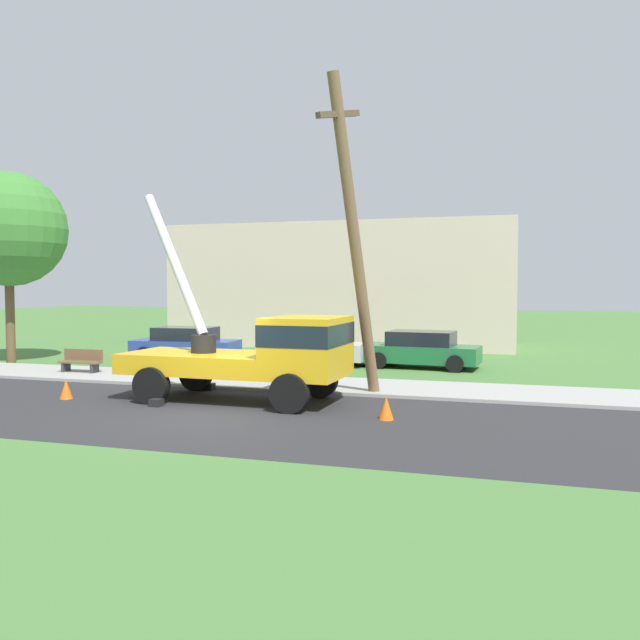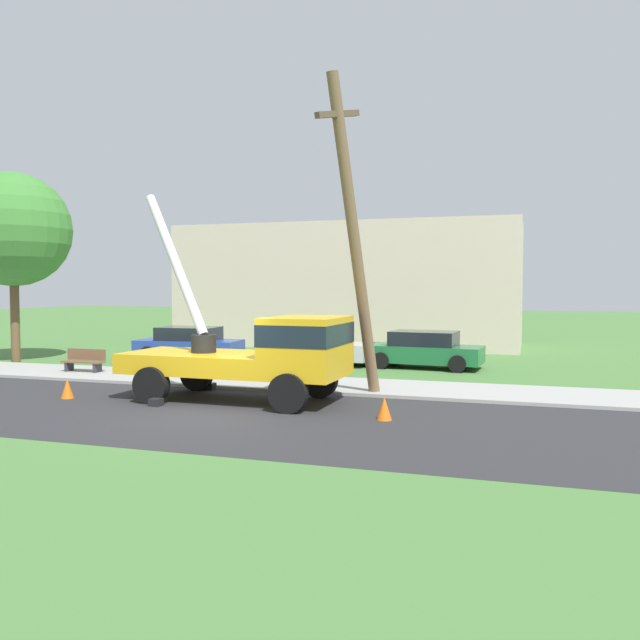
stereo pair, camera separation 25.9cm
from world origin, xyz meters
The scene contains 13 objects.
ground_plane centered at (0.00, 12.00, 0.00)m, with size 120.00×120.00×0.00m, color #477538.
road_asphalt centered at (0.00, 0.00, 0.00)m, with size 80.00×7.12×0.01m, color #2B2B2D.
sidewalk_strip centered at (0.00, 5.10, 0.05)m, with size 80.00×3.09×0.10m, color #9E9E99.
utility_truck centered at (0.63, 1.95, 1.41)m, with size 6.76×3.21×5.98m.
leaning_utility_pole centered at (2.89, 3.13, 4.54)m, with size 1.24×2.76×8.84m.
traffic_cone_ahead centered at (4.31, 0.63, 0.28)m, with size 0.36×0.36×0.56m, color orange.
traffic_cone_behind centered at (-4.83, 0.81, 0.28)m, with size 0.36×0.36×0.56m, color orange.
parked_sedan_blue centered at (-6.23, 10.21, 0.71)m, with size 4.52×2.24×1.42m.
parked_sedan_silver centered at (-0.62, 10.60, 0.71)m, with size 4.48×2.15×1.42m.
parked_sedan_green centered at (3.68, 10.67, 0.71)m, with size 4.53×2.24×1.42m.
park_bench centered at (-7.64, 5.17, 0.46)m, with size 1.60×0.45×0.90m.
roadside_tree_near centered at (-12.71, 7.38, 5.46)m, with size 4.68×4.68×7.82m.
lowrise_building_backdrop centered at (-1.85, 19.65, 3.20)m, with size 18.00×6.00×6.40m, color beige.
Camera 1 is at (7.30, -14.45, 3.18)m, focal length 36.65 mm.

